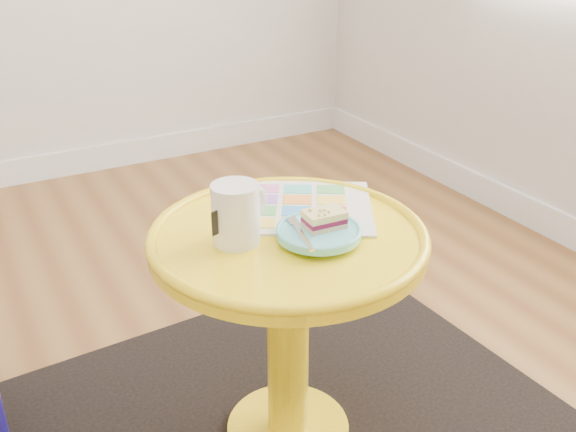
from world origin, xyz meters
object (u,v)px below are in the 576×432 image
side_table (288,296)px  newspaper (297,207)px  plate (319,233)px  mug (237,212)px

side_table → newspaper: bearing=51.9°
newspaper → plate: size_ratio=1.92×
side_table → newspaper: newspaper is taller
side_table → mug: 0.24m
side_table → mug: (-0.10, 0.02, 0.22)m
side_table → plate: 0.18m
mug → side_table: bearing=-30.3°
mug → plate: bearing=-47.7°
side_table → plate: plate is taller
newspaper → side_table: bearing=-97.3°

